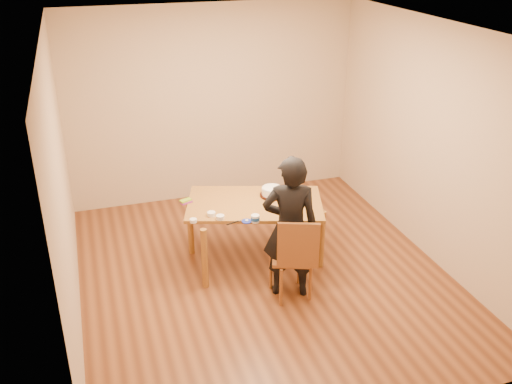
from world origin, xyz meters
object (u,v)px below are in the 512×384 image
object	(u,v)px
cake_plate	(272,195)
cake	(272,191)
dining_table	(255,204)
person	(290,227)
dining_chair	(291,257)

from	to	relation	value
cake_plate	cake	distance (m)	0.05
cake_plate	cake	size ratio (longest dim) A/B	1.18
cake_plate	dining_table	bearing A→B (deg)	-157.48
cake	person	size ratio (longest dim) A/B	0.15
dining_table	cake_plate	xyz separation A→B (m)	(0.24, 0.10, 0.03)
dining_table	person	size ratio (longest dim) A/B	0.96
dining_table	cake_plate	world-z (taller)	cake_plate
cake_plate	person	bearing A→B (deg)	-96.32
cake	person	xyz separation A→B (m)	(-0.09, -0.83, -0.03)
person	dining_chair	bearing A→B (deg)	108.30
cake_plate	dining_chair	bearing A→B (deg)	-95.99
dining_table	dining_chair	world-z (taller)	dining_table
dining_table	person	xyz separation A→B (m)	(0.15, -0.73, 0.05)
dining_chair	cake	world-z (taller)	cake
dining_chair	person	world-z (taller)	person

